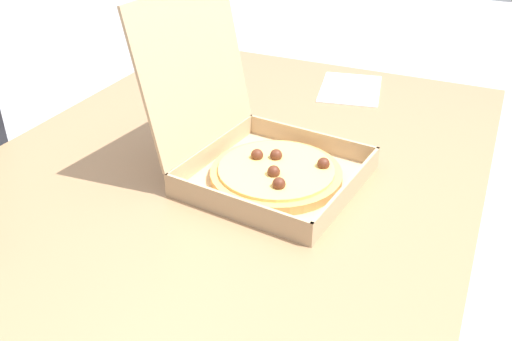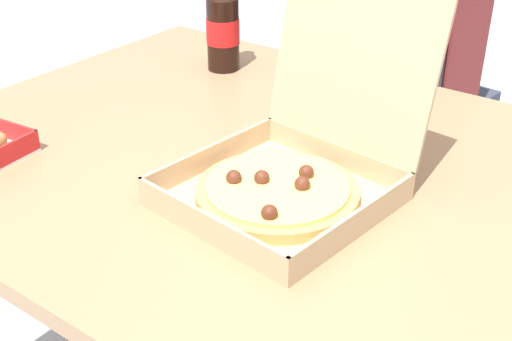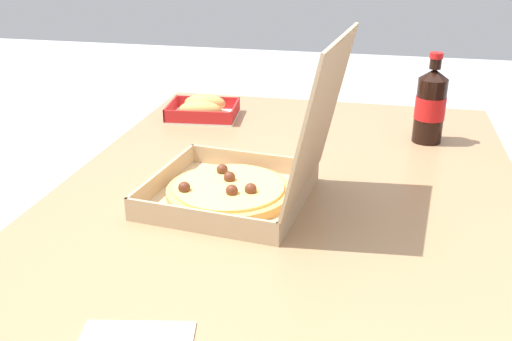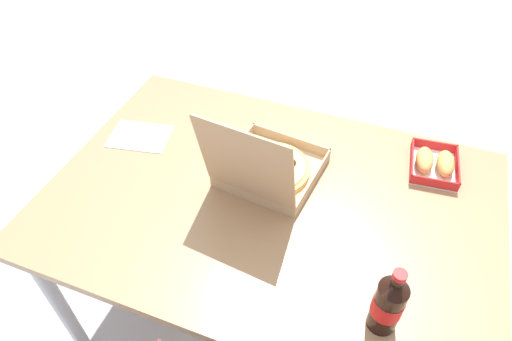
{
  "view_description": "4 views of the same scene",
  "coord_description": "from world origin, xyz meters",
  "px_view_note": "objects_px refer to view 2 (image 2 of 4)",
  "views": [
    {
      "loc": [
        -0.8,
        -0.45,
        1.29
      ],
      "look_at": [
        -0.01,
        -0.09,
        0.78
      ],
      "focal_mm": 39.33,
      "sensor_mm": 36.0,
      "label": 1
    },
    {
      "loc": [
        0.52,
        -0.83,
        1.28
      ],
      "look_at": [
        -0.02,
        -0.09,
        0.76
      ],
      "focal_mm": 47.08,
      "sensor_mm": 36.0,
      "label": 2
    },
    {
      "loc": [
        1.03,
        0.16,
        1.24
      ],
      "look_at": [
        0.02,
        -0.06,
        0.8
      ],
      "focal_mm": 40.32,
      "sensor_mm": 36.0,
      "label": 3
    },
    {
      "loc": [
        -0.29,
        0.89,
        1.79
      ],
      "look_at": [
        0.06,
        -0.04,
        0.8
      ],
      "focal_mm": 31.59,
      "sensor_mm": 36.0,
      "label": 4
    }
  ],
  "objects_px": {
    "pizza_box_open": "(292,166)",
    "cola_bottle": "(223,28)",
    "chair": "(392,133)",
    "diner_person": "(413,55)"
  },
  "relations": [
    {
      "from": "pizza_box_open",
      "to": "cola_bottle",
      "type": "distance_m",
      "value": 0.57
    },
    {
      "from": "diner_person",
      "to": "pizza_box_open",
      "type": "distance_m",
      "value": 0.87
    },
    {
      "from": "chair",
      "to": "cola_bottle",
      "type": "bearing_deg",
      "value": -119.77
    },
    {
      "from": "chair",
      "to": "cola_bottle",
      "type": "height_order",
      "value": "cola_bottle"
    },
    {
      "from": "chair",
      "to": "pizza_box_open",
      "type": "xyz_separation_m",
      "value": [
        0.19,
        -0.79,
        0.31
      ]
    },
    {
      "from": "chair",
      "to": "pizza_box_open",
      "type": "height_order",
      "value": "pizza_box_open"
    },
    {
      "from": "pizza_box_open",
      "to": "cola_bottle",
      "type": "relative_size",
      "value": 1.74
    },
    {
      "from": "cola_bottle",
      "to": "pizza_box_open",
      "type": "bearing_deg",
      "value": -40.63
    },
    {
      "from": "chair",
      "to": "diner_person",
      "type": "xyz_separation_m",
      "value": [
        0.01,
        0.06,
        0.21
      ]
    },
    {
      "from": "diner_person",
      "to": "pizza_box_open",
      "type": "relative_size",
      "value": 2.96
    }
  ]
}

